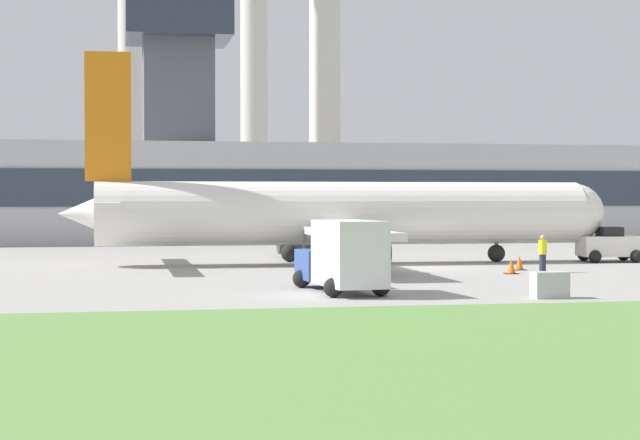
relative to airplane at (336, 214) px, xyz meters
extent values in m
plane|color=#999691|center=(3.73, -3.91, -2.59)|extent=(400.00, 400.00, 0.00)
cube|color=#B2B2B7|center=(3.73, 30.76, 1.21)|extent=(74.89, 13.86, 7.59)
cube|color=#2D3847|center=(3.73, 23.78, 1.59)|extent=(73.40, 0.16, 2.73)
cube|color=#4C515B|center=(-6.47, 30.76, 5.35)|extent=(5.43, 5.43, 15.88)
cube|color=#283342|center=(-6.47, 30.76, 15.46)|extent=(8.14, 8.14, 4.34)
cylinder|color=beige|center=(-9.77, 61.31, 17.97)|extent=(2.64, 2.64, 41.12)
cylinder|color=beige|center=(3.63, 62.36, 15.38)|extent=(2.98, 2.98, 35.94)
cylinder|color=beige|center=(11.02, 59.64, 15.20)|extent=(3.46, 3.46, 35.57)
cylinder|color=white|center=(0.47, 0.00, 0.07)|extent=(25.68, 3.27, 3.27)
sphere|color=white|center=(13.31, 0.00, 0.07)|extent=(3.11, 3.11, 3.11)
cone|color=white|center=(-12.37, 0.00, 0.07)|extent=(3.60, 3.11, 3.11)
cube|color=orange|center=(-11.68, 0.00, 4.95)|extent=(2.29, 0.24, 6.48)
cube|color=white|center=(-11.68, -3.50, 0.57)|extent=(1.15, 7.00, 0.20)
cube|color=white|center=(-11.68, 3.50, 0.57)|extent=(1.15, 7.00, 0.20)
cube|color=white|center=(-0.81, -6.49, -0.74)|extent=(2.55, 11.67, 0.36)
cube|color=white|center=(-0.81, 6.49, -0.74)|extent=(2.55, 11.67, 0.36)
cylinder|color=#333338|center=(-0.51, -6.89, -1.65)|extent=(3.06, 1.52, 1.52)
cylinder|color=#333338|center=(-0.51, 6.89, -1.65)|extent=(3.06, 1.52, 1.52)
cylinder|color=#59595B|center=(8.82, 0.00, -1.43)|extent=(0.20, 0.20, 1.38)
sphere|color=black|center=(8.82, 0.00, -2.12)|extent=(0.94, 0.94, 0.94)
cylinder|color=#59595B|center=(-2.10, -2.24, -1.43)|extent=(0.20, 0.20, 1.38)
sphere|color=black|center=(-2.10, -2.24, -2.12)|extent=(0.94, 0.94, 0.94)
cylinder|color=#59595B|center=(-2.10, 2.24, -1.43)|extent=(0.20, 0.20, 1.38)
sphere|color=black|center=(-2.10, 2.24, -2.12)|extent=(0.94, 0.94, 0.94)
cube|color=white|center=(14.88, -1.00, -1.74)|extent=(3.38, 2.21, 1.08)
cube|color=black|center=(14.88, -1.00, -0.95)|extent=(1.25, 1.43, 0.50)
sphere|color=black|center=(15.90, -2.01, -2.24)|extent=(0.70, 0.70, 0.70)
sphere|color=black|center=(16.09, -0.22, -2.24)|extent=(0.70, 0.70, 0.70)
sphere|color=black|center=(13.67, -1.78, -2.24)|extent=(0.70, 0.70, 0.70)
sphere|color=black|center=(13.86, 0.01, -2.24)|extent=(0.70, 0.70, 0.70)
cube|color=#2D4C93|center=(-3.36, -14.07, -1.70)|extent=(2.05, 2.27, 1.15)
cube|color=silver|center=(-3.06, -17.20, -1.10)|extent=(2.19, 3.75, 2.35)
sphere|color=black|center=(-2.50, -13.84, -2.24)|extent=(0.70, 0.70, 0.70)
sphere|color=black|center=(-4.25, -14.01, -2.24)|extent=(0.70, 0.70, 0.70)
sphere|color=black|center=(-2.09, -18.01, -2.24)|extent=(0.70, 0.70, 0.70)
sphere|color=black|center=(-3.84, -18.18, -2.24)|extent=(0.70, 0.70, 0.70)
cylinder|color=#23283D|center=(8.13, -8.03, -2.17)|extent=(0.40, 0.40, 0.85)
cylinder|color=yellow|center=(8.13, -8.03, -1.41)|extent=(0.51, 0.51, 0.67)
sphere|color=tan|center=(8.13, -8.03, -0.96)|extent=(0.23, 0.23, 0.23)
cube|color=black|center=(7.71, -6.17, -2.58)|extent=(0.58, 0.58, 0.03)
cone|color=orange|center=(7.71, -6.17, -2.24)|extent=(0.42, 0.42, 0.71)
cube|color=black|center=(6.42, -8.49, -2.58)|extent=(0.57, 0.57, 0.03)
cone|color=orange|center=(6.42, -8.49, -2.25)|extent=(0.41, 0.41, 0.68)
cube|color=#B2B7B2|center=(3.48, -19.83, -2.13)|extent=(1.21, 0.70, 0.92)
camera|label=1|loc=(-11.27, -54.64, 0.93)|focal=60.00mm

